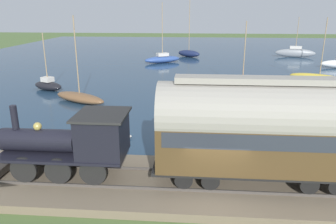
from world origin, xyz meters
TOP-DOWN VIEW (x-y plane):
  - ground_plane at (0.00, 0.00)m, footprint 200.00×200.00m
  - harbor_water at (43.91, 0.00)m, footprint 80.00×80.00m
  - rail_embankment at (1.13, 0.00)m, footprint 4.98×56.00m
  - steam_locomotive at (1.13, 5.96)m, footprint 2.31×6.06m
  - passenger_coach at (1.13, -1.79)m, footprint 2.59×8.74m
  - sailboat_brown at (14.42, 10.56)m, footprint 3.79×5.43m
  - sailboat_gray at (44.28, -15.66)m, footprint 2.05×6.39m
  - sailboat_navy at (43.37, 1.88)m, footprint 3.70×4.37m
  - sailboat_yellow at (24.27, -12.56)m, footprint 4.48×5.88m
  - sailboat_blue at (36.65, 5.66)m, footprint 4.31×5.69m
  - sailboat_black at (18.53, 15.15)m, footprint 2.72×3.63m
  - sailboat_red at (20.61, -3.88)m, footprint 2.81×4.09m
  - rowboat_mid_harbor at (6.52, 6.05)m, footprint 1.22×2.92m
  - rowboat_off_pier at (5.33, 12.26)m, footprint 1.04×2.54m

SIDE VIEW (x-z plane):
  - ground_plane at x=0.00m, z-range 0.00..0.00m
  - harbor_water at x=43.91m, z-range 0.00..0.01m
  - rowboat_mid_harbor at x=6.52m, z-range 0.01..0.31m
  - rail_embankment at x=1.13m, z-range -0.06..0.42m
  - rowboat_off_pier at x=5.33m, z-range 0.01..0.42m
  - sailboat_brown at x=14.42m, z-range -3.11..4.01m
  - sailboat_yellow at x=24.27m, z-range -2.90..3.89m
  - sailboat_black at x=18.53m, z-range -2.22..3.25m
  - sailboat_blue at x=36.65m, z-range -3.67..4.85m
  - sailboat_navy at x=43.37m, z-range -3.88..5.11m
  - sailboat_red at x=20.61m, z-range -2.55..3.98m
  - sailboat_gray at x=44.28m, z-range -2.45..3.98m
  - steam_locomotive at x=1.13m, z-range 0.57..3.73m
  - passenger_coach at x=1.13m, z-range 0.66..5.21m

